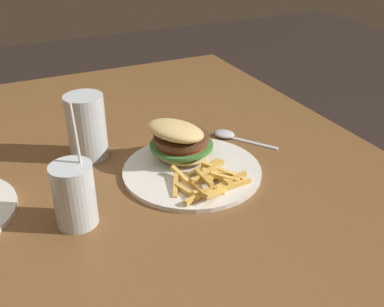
% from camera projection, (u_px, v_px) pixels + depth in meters
% --- Properties ---
extents(dining_table, '(1.47, 1.35, 0.72)m').
position_uv_depth(dining_table, '(84.00, 229.00, 0.89)').
color(dining_table, brown).
rests_on(dining_table, ground_plane).
extents(meal_plate_near, '(0.29, 0.29, 0.11)m').
position_uv_depth(meal_plate_near, '(186.00, 154.00, 0.95)').
color(meal_plate_near, white).
rests_on(meal_plate_near, dining_table).
extents(beer_glass, '(0.08, 0.08, 0.14)m').
position_uv_depth(beer_glass, '(87.00, 128.00, 0.97)').
color(beer_glass, silver).
rests_on(beer_glass, dining_table).
extents(juice_glass, '(0.07, 0.07, 0.22)m').
position_uv_depth(juice_glass, '(75.00, 197.00, 0.77)').
color(juice_glass, silver).
rests_on(juice_glass, dining_table).
extents(spoon, '(0.15, 0.12, 0.01)m').
position_uv_depth(spoon, '(227.00, 135.00, 1.08)').
color(spoon, silver).
rests_on(spoon, dining_table).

